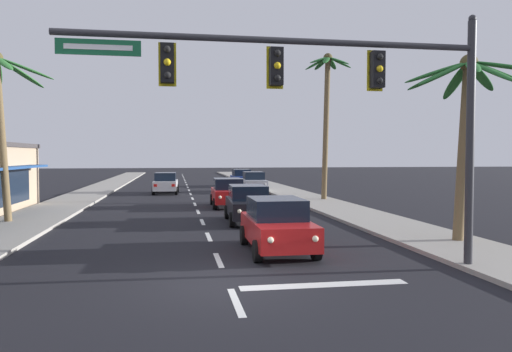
{
  "coord_description": "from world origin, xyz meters",
  "views": [
    {
      "loc": [
        -1.24,
        -11.47,
        3.03
      ],
      "look_at": [
        2.02,
        8.0,
        2.2
      ],
      "focal_mm": 34.23,
      "sensor_mm": 36.0,
      "label": 1
    }
  ],
  "objects_px": {
    "traffic_signal_mast": "(340,86)",
    "sedan_lead_at_stop_bar": "(277,225)",
    "sedan_parked_nearest_kerb": "(254,182)",
    "palm_right_nearest": "(467,103)",
    "palm_right_second": "(327,101)",
    "sedan_oncoming_far": "(166,183)",
    "sedan_parked_mid_kerb": "(242,178)",
    "sedan_fifth_in_queue": "(228,192)",
    "sedan_third_in_queue": "(248,204)"
  },
  "relations": [
    {
      "from": "palm_right_nearest",
      "to": "sedan_fifth_in_queue",
      "type": "bearing_deg",
      "value": 116.43
    },
    {
      "from": "sedan_lead_at_stop_bar",
      "to": "sedan_parked_nearest_kerb",
      "type": "height_order",
      "value": "same"
    },
    {
      "from": "traffic_signal_mast",
      "to": "sedan_lead_at_stop_bar",
      "type": "xyz_separation_m",
      "value": [
        -0.95,
        3.14,
        -3.91
      ]
    },
    {
      "from": "traffic_signal_mast",
      "to": "sedan_third_in_queue",
      "type": "xyz_separation_m",
      "value": [
        -0.84,
        9.98,
        -3.91
      ]
    },
    {
      "from": "traffic_signal_mast",
      "to": "sedan_lead_at_stop_bar",
      "type": "bearing_deg",
      "value": 106.9
    },
    {
      "from": "sedan_parked_nearest_kerb",
      "to": "sedan_parked_mid_kerb",
      "type": "distance_m",
      "value": 7.49
    },
    {
      "from": "sedan_third_in_queue",
      "to": "sedan_parked_nearest_kerb",
      "type": "distance_m",
      "value": 18.55
    },
    {
      "from": "sedan_parked_mid_kerb",
      "to": "palm_right_second",
      "type": "xyz_separation_m",
      "value": [
        3.44,
        -16.36,
        5.82
      ]
    },
    {
      "from": "sedan_lead_at_stop_bar",
      "to": "palm_right_second",
      "type": "bearing_deg",
      "value": 67.29
    },
    {
      "from": "sedan_fifth_in_queue",
      "to": "sedan_parked_mid_kerb",
      "type": "bearing_deg",
      "value": 79.78
    },
    {
      "from": "sedan_lead_at_stop_bar",
      "to": "sedan_oncoming_far",
      "type": "xyz_separation_m",
      "value": [
        -3.86,
        24.44,
        0.0
      ]
    },
    {
      "from": "sedan_third_in_queue",
      "to": "sedan_oncoming_far",
      "type": "relative_size",
      "value": 1.0
    },
    {
      "from": "sedan_fifth_in_queue",
      "to": "traffic_signal_mast",
      "type": "bearing_deg",
      "value": -86.53
    },
    {
      "from": "sedan_oncoming_far",
      "to": "sedan_lead_at_stop_bar",
      "type": "bearing_deg",
      "value": -81.02
    },
    {
      "from": "sedan_oncoming_far",
      "to": "sedan_fifth_in_queue",
      "type": "bearing_deg",
      "value": -70.56
    },
    {
      "from": "sedan_lead_at_stop_bar",
      "to": "palm_right_nearest",
      "type": "distance_m",
      "value": 7.71
    },
    {
      "from": "sedan_parked_mid_kerb",
      "to": "palm_right_second",
      "type": "distance_m",
      "value": 17.7
    },
    {
      "from": "sedan_lead_at_stop_bar",
      "to": "sedan_parked_mid_kerb",
      "type": "bearing_deg",
      "value": 84.14
    },
    {
      "from": "sedan_third_in_queue",
      "to": "palm_right_second",
      "type": "height_order",
      "value": "palm_right_second"
    },
    {
      "from": "sedan_parked_mid_kerb",
      "to": "sedan_third_in_queue",
      "type": "bearing_deg",
      "value": -97.15
    },
    {
      "from": "sedan_parked_nearest_kerb",
      "to": "traffic_signal_mast",
      "type": "bearing_deg",
      "value": -94.84
    },
    {
      "from": "sedan_fifth_in_queue",
      "to": "palm_right_nearest",
      "type": "distance_m",
      "value": 15.52
    },
    {
      "from": "palm_right_nearest",
      "to": "sedan_lead_at_stop_bar",
      "type": "bearing_deg",
      "value": -178.03
    },
    {
      "from": "sedan_parked_nearest_kerb",
      "to": "palm_right_nearest",
      "type": "relative_size",
      "value": 0.7
    },
    {
      "from": "palm_right_nearest",
      "to": "palm_right_second",
      "type": "relative_size",
      "value": 0.66
    },
    {
      "from": "traffic_signal_mast",
      "to": "palm_right_nearest",
      "type": "height_order",
      "value": "traffic_signal_mast"
    },
    {
      "from": "sedan_parked_nearest_kerb",
      "to": "palm_right_nearest",
      "type": "xyz_separation_m",
      "value": [
        3.28,
        -24.87,
        3.95
      ]
    },
    {
      "from": "traffic_signal_mast",
      "to": "sedan_fifth_in_queue",
      "type": "xyz_separation_m",
      "value": [
        -1.02,
        16.82,
        -3.91
      ]
    },
    {
      "from": "palm_right_nearest",
      "to": "sedan_parked_nearest_kerb",
      "type": "bearing_deg",
      "value": 97.5
    },
    {
      "from": "sedan_oncoming_far",
      "to": "sedan_parked_mid_kerb",
      "type": "relative_size",
      "value": 1.01
    },
    {
      "from": "sedan_parked_nearest_kerb",
      "to": "sedan_parked_mid_kerb",
      "type": "bearing_deg",
      "value": 89.99
    },
    {
      "from": "sedan_lead_at_stop_bar",
      "to": "sedan_parked_nearest_kerb",
      "type": "relative_size",
      "value": 0.99
    },
    {
      "from": "sedan_oncoming_far",
      "to": "sedan_parked_nearest_kerb",
      "type": "bearing_deg",
      "value": 5.21
    },
    {
      "from": "sedan_fifth_in_queue",
      "to": "sedan_parked_nearest_kerb",
      "type": "xyz_separation_m",
      "value": [
        3.41,
        11.43,
        0.0
      ]
    },
    {
      "from": "sedan_third_in_queue",
      "to": "sedan_parked_nearest_kerb",
      "type": "relative_size",
      "value": 1.0
    },
    {
      "from": "sedan_parked_nearest_kerb",
      "to": "sedan_third_in_queue",
      "type": "bearing_deg",
      "value": -100.03
    },
    {
      "from": "sedan_parked_mid_kerb",
      "to": "sedan_oncoming_far",
      "type": "bearing_deg",
      "value": -131.52
    },
    {
      "from": "sedan_third_in_queue",
      "to": "sedan_oncoming_far",
      "type": "height_order",
      "value": "same"
    },
    {
      "from": "sedan_oncoming_far",
      "to": "sedan_parked_nearest_kerb",
      "type": "xyz_separation_m",
      "value": [
        7.21,
        0.66,
        0.0
      ]
    },
    {
      "from": "sedan_lead_at_stop_bar",
      "to": "sedan_parked_nearest_kerb",
      "type": "distance_m",
      "value": 25.32
    },
    {
      "from": "sedan_fifth_in_queue",
      "to": "sedan_parked_nearest_kerb",
      "type": "relative_size",
      "value": 1.0
    },
    {
      "from": "sedan_fifth_in_queue",
      "to": "sedan_parked_mid_kerb",
      "type": "xyz_separation_m",
      "value": [
        3.41,
        18.91,
        0.0
      ]
    },
    {
      "from": "sedan_parked_mid_kerb",
      "to": "palm_right_nearest",
      "type": "height_order",
      "value": "palm_right_nearest"
    },
    {
      "from": "sedan_oncoming_far",
      "to": "sedan_parked_mid_kerb",
      "type": "xyz_separation_m",
      "value": [
        7.21,
        8.14,
        0.0
      ]
    },
    {
      "from": "palm_right_nearest",
      "to": "palm_right_second",
      "type": "distance_m",
      "value": 16.1
    },
    {
      "from": "sedan_lead_at_stop_bar",
      "to": "palm_right_second",
      "type": "distance_m",
      "value": 18.52
    },
    {
      "from": "sedan_third_in_queue",
      "to": "palm_right_second",
      "type": "distance_m",
      "value": 12.9
    },
    {
      "from": "sedan_third_in_queue",
      "to": "sedan_parked_mid_kerb",
      "type": "bearing_deg",
      "value": 82.85
    },
    {
      "from": "sedan_lead_at_stop_bar",
      "to": "sedan_parked_nearest_kerb",
      "type": "bearing_deg",
      "value": 82.41
    },
    {
      "from": "palm_right_second",
      "to": "sedan_parked_mid_kerb",
      "type": "bearing_deg",
      "value": 101.88
    }
  ]
}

